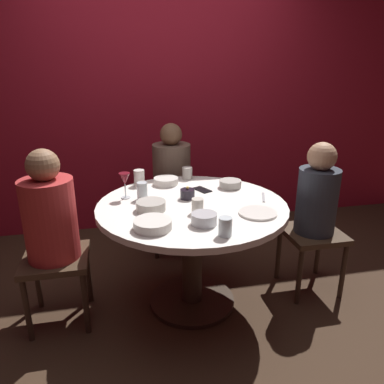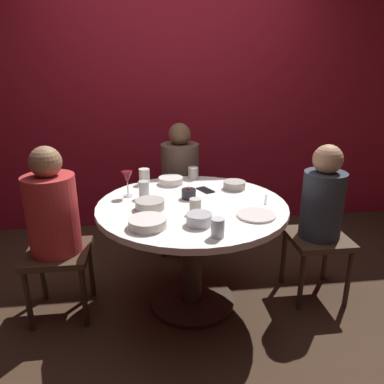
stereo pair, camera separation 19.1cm
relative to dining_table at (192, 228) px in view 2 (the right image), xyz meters
name	(u,v)px [view 2 (the right image)]	position (x,y,z in m)	size (l,w,h in m)	color
ground_plane	(192,301)	(0.00, 0.00, -0.58)	(8.00, 8.00, 0.00)	#382619
back_wall	(174,98)	(0.00, 1.48, 0.72)	(6.00, 0.10, 2.60)	maroon
dining_table	(192,228)	(0.00, 0.00, 0.00)	(1.24, 1.24, 0.76)	white
seated_diner_left	(53,216)	(-0.88, 0.00, 0.13)	(0.40, 0.40, 1.16)	#3F2D1E
seated_diner_back	(180,173)	(0.00, 0.85, 0.13)	(0.40, 0.40, 1.15)	#3F2D1E
seated_diner_right	(322,206)	(0.90, 0.00, 0.11)	(0.40, 0.40, 1.12)	#3F2D1E
candle_holder	(189,194)	(-0.01, 0.10, 0.20)	(0.10, 0.10, 0.09)	black
wine_glass	(127,178)	(-0.42, 0.20, 0.30)	(0.08, 0.08, 0.18)	silver
dinner_plate	(256,215)	(0.35, -0.25, 0.18)	(0.23, 0.23, 0.01)	silver
cell_phone	(205,190)	(0.13, 0.25, 0.18)	(0.07, 0.14, 0.01)	black
bowl_serving_large	(198,219)	(0.00, -0.33, 0.20)	(0.15, 0.15, 0.06)	#B7B7BC
bowl_salad_center	(234,185)	(0.34, 0.26, 0.20)	(0.16, 0.16, 0.05)	#B2ADA3
bowl_small_white	(171,181)	(-0.11, 0.43, 0.20)	(0.18, 0.18, 0.05)	silver
bowl_sauce_side	(150,204)	(-0.27, -0.06, 0.20)	(0.18, 0.18, 0.06)	#B2ADA3
bowl_rice_portion	(147,223)	(-0.29, -0.33, 0.20)	(0.22, 0.22, 0.05)	silver
cup_near_candle	(196,206)	(0.00, -0.16, 0.22)	(0.07, 0.07, 0.09)	beige
cup_by_left_diner	(218,228)	(0.07, -0.49, 0.22)	(0.07, 0.07, 0.10)	silver
cup_by_right_diner	(144,176)	(-0.31, 0.46, 0.23)	(0.08, 0.08, 0.12)	silver
cup_center_front	(144,189)	(-0.31, 0.15, 0.23)	(0.07, 0.07, 0.12)	silver
cup_far_edge	(193,173)	(0.08, 0.54, 0.22)	(0.08, 0.08, 0.09)	#B2ADA3
fork_near_plate	(266,199)	(0.50, 0.01, 0.17)	(0.02, 0.18, 0.01)	#B7B7BC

